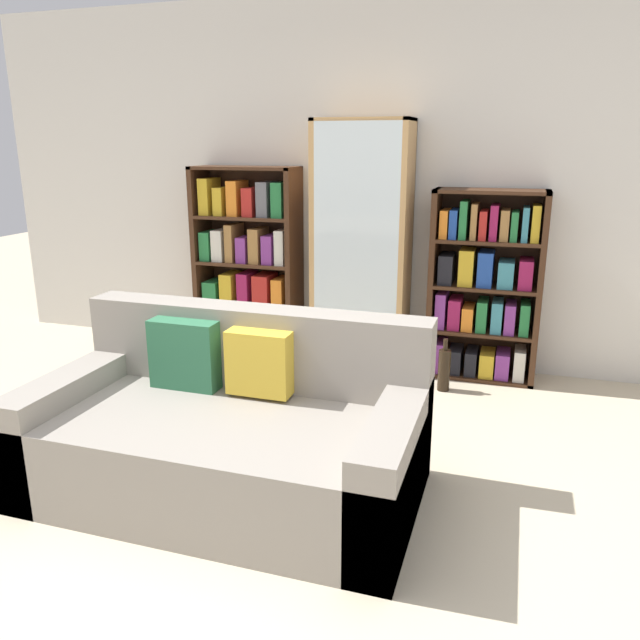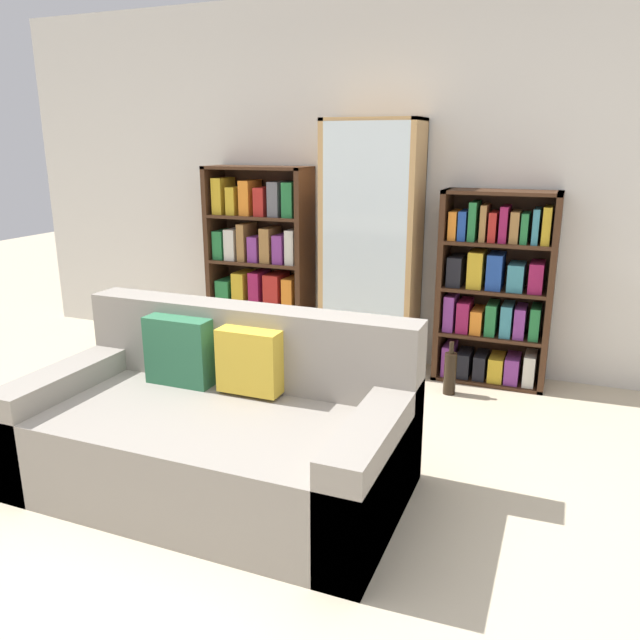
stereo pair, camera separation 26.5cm
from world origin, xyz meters
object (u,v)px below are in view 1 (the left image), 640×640
object	(u,v)px
wine_bottle	(444,369)
couch	(229,434)
display_cabinet	(362,248)
bookshelf_left	(248,267)
bookshelf_right	(484,289)

from	to	relation	value
wine_bottle	couch	bearing A→B (deg)	-117.99
couch	display_cabinet	size ratio (longest dim) A/B	1.01
couch	display_cabinet	distance (m)	2.06
couch	display_cabinet	world-z (taller)	display_cabinet
bookshelf_left	wine_bottle	bearing A→B (deg)	-12.73
bookshelf_left	wine_bottle	distance (m)	1.75
couch	bookshelf_left	world-z (taller)	bookshelf_left
couch	bookshelf_left	distance (m)	2.16
display_cabinet	wine_bottle	world-z (taller)	display_cabinet
display_cabinet	bookshelf_left	bearing A→B (deg)	179.01
bookshelf_right	wine_bottle	bearing A→B (deg)	-119.90
bookshelf_left	display_cabinet	bearing A→B (deg)	-0.99
couch	wine_bottle	bearing A→B (deg)	62.01
display_cabinet	wine_bottle	size ratio (longest dim) A/B	4.90
bookshelf_right	wine_bottle	world-z (taller)	bookshelf_right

